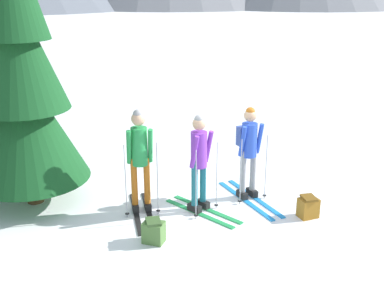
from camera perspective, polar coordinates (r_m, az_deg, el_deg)
The scene contains 7 objects.
ground_plane at distance 8.72m, azimuth 1.42°, elevation -7.49°, with size 400.00×400.00×0.00m, color white.
skier_in_green at distance 8.21m, azimuth -6.22°, elevation -1.40°, with size 0.61×1.58×1.85m.
skier_in_purple at distance 8.21m, azimuth 0.88°, elevation -1.82°, with size 1.14×1.46×1.75m.
skier_in_blue at distance 8.77m, azimuth 6.73°, elevation -0.46°, with size 0.73×1.81×1.75m.
pine_tree_far at distance 8.68m, azimuth -19.57°, elevation 7.22°, with size 2.06×2.06×4.98m.
backpack_on_snow_front at distance 7.59m, azimuth -4.57°, elevation -10.29°, with size 0.40×0.37×0.38m.
backpack_on_snow_beside at distance 8.54m, azimuth 13.62°, elevation -7.28°, with size 0.36×0.29×0.38m.
Camera 1 is at (-1.89, -7.56, 3.91)m, focal length 44.96 mm.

